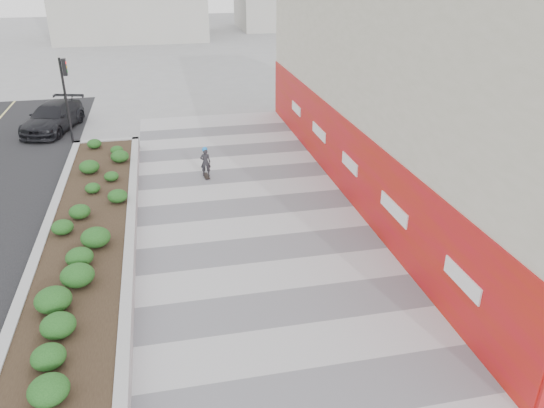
{
  "coord_description": "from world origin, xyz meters",
  "views": [
    {
      "loc": [
        -2.84,
        -9.59,
        8.64
      ],
      "look_at": [
        0.52,
        5.98,
        1.1
      ],
      "focal_mm": 35.0,
      "sensor_mm": 36.0,
      "label": 1
    }
  ],
  "objects_px": {
    "car_dark": "(53,117)",
    "planter": "(90,226)",
    "skateboarder": "(205,162)",
    "traffic_signal_near": "(66,88)"
  },
  "relations": [
    {
      "from": "planter",
      "to": "traffic_signal_near",
      "type": "height_order",
      "value": "traffic_signal_near"
    },
    {
      "from": "skateboarder",
      "to": "car_dark",
      "type": "xyz_separation_m",
      "value": [
        -7.33,
        8.4,
        0.03
      ]
    },
    {
      "from": "planter",
      "to": "traffic_signal_near",
      "type": "distance_m",
      "value": 10.9
    },
    {
      "from": "car_dark",
      "to": "planter",
      "type": "bearing_deg",
      "value": -61.61
    },
    {
      "from": "traffic_signal_near",
      "to": "skateboarder",
      "type": "distance_m",
      "value": 8.8
    },
    {
      "from": "traffic_signal_near",
      "to": "car_dark",
      "type": "relative_size",
      "value": 0.85
    },
    {
      "from": "planter",
      "to": "car_dark",
      "type": "relative_size",
      "value": 3.63
    },
    {
      "from": "planter",
      "to": "traffic_signal_near",
      "type": "xyz_separation_m",
      "value": [
        -1.73,
        10.5,
        2.34
      ]
    },
    {
      "from": "planter",
      "to": "traffic_signal_near",
      "type": "bearing_deg",
      "value": 99.35
    },
    {
      "from": "planter",
      "to": "skateboarder",
      "type": "distance_m",
      "value": 6.22
    }
  ]
}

